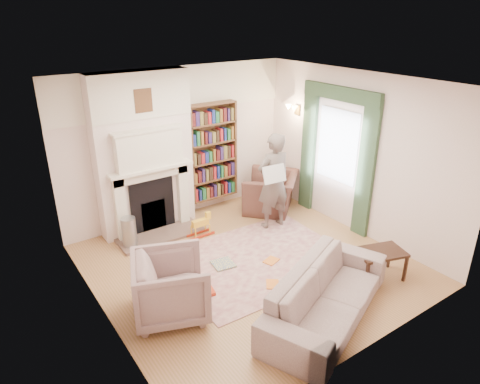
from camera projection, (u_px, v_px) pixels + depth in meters
floor at (249, 264)px, 6.72m from camera, size 4.50×4.50×0.00m
ceiling at (251, 83)px, 5.62m from camera, size 4.50×4.50×0.00m
wall_back at (178, 145)px, 7.87m from camera, size 4.50×0.00×4.50m
wall_front at (376, 247)px, 4.47m from camera, size 4.50×0.00×4.50m
wall_left at (94, 222)px, 4.99m from camera, size 0.00×4.50×4.50m
wall_right at (355, 154)px, 7.35m from camera, size 0.00×4.50×4.50m
fireplace at (144, 155)px, 7.33m from camera, size 1.70×0.58×2.80m
bookcase at (212, 152)px, 8.20m from camera, size 1.00×0.24×1.85m
window at (338, 146)px, 7.63m from camera, size 0.02×0.90×1.30m
curtain_left at (366, 170)px, 7.18m from camera, size 0.07×0.32×2.40m
curtain_right at (308, 150)px, 8.23m from camera, size 0.07×0.32×2.40m
pelmet at (341, 93)px, 7.24m from camera, size 0.09×1.70×0.24m
wall_sconce at (290, 111)px, 8.17m from camera, size 0.20×0.24×0.24m
rug at (259, 259)px, 6.85m from camera, size 2.79×2.18×0.01m
armchair_reading at (271, 192)px, 8.47m from camera, size 1.47×1.46×0.72m
armchair_left at (171, 286)px, 5.47m from camera, size 1.20×1.18×0.85m
sofa at (327, 294)px, 5.46m from camera, size 2.48×1.73×0.67m
man_reading at (273, 181)px, 7.57m from camera, size 0.68×0.47×1.77m
newspaper at (274, 174)px, 7.25m from camera, size 0.44×0.16×0.29m
coffee_table at (379, 264)px, 6.31m from camera, size 0.80×0.64×0.45m
paraffin_heater at (129, 233)px, 7.09m from camera, size 0.26×0.26×0.55m
rocking_horse at (200, 225)px, 7.49m from camera, size 0.48×0.19×0.42m
board_game at (223, 264)px, 6.68m from camera, size 0.36×0.36×0.03m
game_box_lid at (203, 293)px, 5.98m from camera, size 0.35×0.27×0.05m
comic_annuals at (272, 272)px, 6.49m from camera, size 0.67×0.78×0.02m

